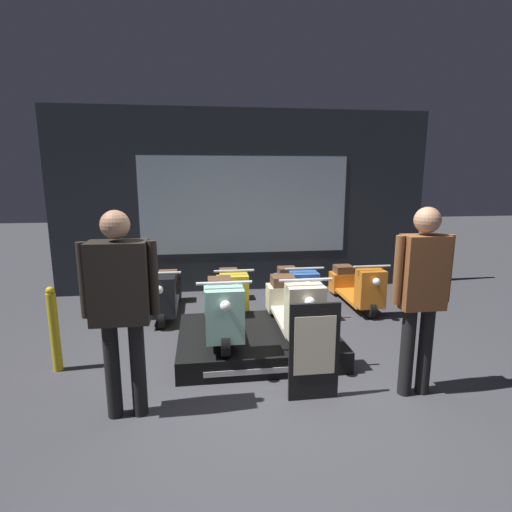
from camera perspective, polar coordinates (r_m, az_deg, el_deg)
ground_plane at (r=4.09m, az=4.35°, el=-19.21°), size 30.00×30.00×0.00m
shop_wall_back at (r=7.15m, az=-1.60°, el=7.66°), size 6.66×0.09×3.20m
display_platform at (r=4.92m, az=0.21°, el=-12.03°), size 1.87×1.47×0.24m
scooter_display_left at (r=4.70m, az=-4.87°, el=-7.56°), size 0.56×1.58×0.80m
scooter_display_right at (r=4.81m, az=5.26°, el=-7.11°), size 0.56×1.58×0.80m
scooter_backrow_0 at (r=6.21m, az=-12.86°, el=-5.35°), size 0.56×1.58×0.80m
scooter_backrow_1 at (r=6.20m, az=-3.54°, el=-5.11°), size 0.56×1.58×0.80m
scooter_backrow_2 at (r=6.35m, az=5.57°, el=-4.74°), size 0.56×1.58×0.80m
scooter_backrow_3 at (r=6.65m, az=14.06°, el=-4.29°), size 0.56×1.58×0.80m
person_left_browsing at (r=3.53m, az=-18.84°, el=-5.44°), size 0.64×0.27×1.81m
person_right_browsing at (r=4.00m, az=22.58°, el=-4.16°), size 0.56×0.24×1.81m
price_sign_board at (r=3.84m, az=8.30°, el=-13.36°), size 0.48×0.04×0.95m
street_bollard at (r=4.83m, az=-26.86°, el=-9.33°), size 0.10×0.10×0.94m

